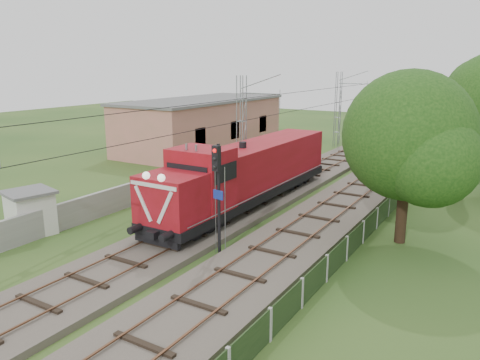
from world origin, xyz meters
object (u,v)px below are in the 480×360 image
Objects in this scene: signal_post at (218,180)px; relay_hut at (30,212)px; coach_rake at (454,108)px; locomotive at (247,173)px.

signal_post is 10.69m from relay_hut.
signal_post is 1.92× the size of relay_hut.
coach_rake is 64.70m from relay_hut.
relay_hut is (-10.04, -2.73, -2.44)m from signal_post.
locomotive reaches higher than coach_rake.
coach_rake is at bearing 87.77° from signal_post.
coach_rake is 60.82m from signal_post.
locomotive is 12.37m from relay_hut.
relay_hut is (-12.40, -63.49, -1.18)m from coach_rake.
locomotive is 0.21× the size of coach_rake.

